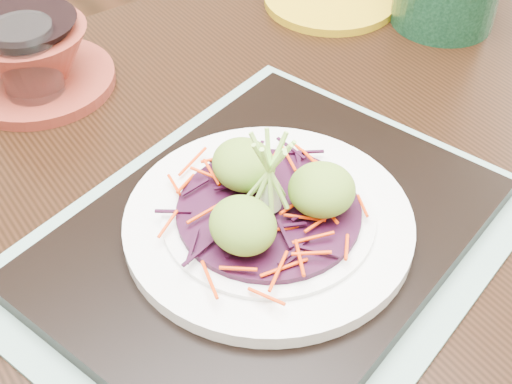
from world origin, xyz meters
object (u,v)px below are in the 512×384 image
dining_table (196,269)px  water_glass (30,64)px  terracotta_bowl_set (34,61)px  white_plate (269,221)px  serving_tray (268,235)px

dining_table → water_glass: water_glass is taller
dining_table → terracotta_bowl_set: (-0.05, 0.26, 0.12)m
white_plate → terracotta_bowl_set: 0.35m
serving_tray → water_glass: (-0.10, 0.32, 0.03)m
terracotta_bowl_set → white_plate: bearing=-76.0°
dining_table → white_plate: bearing=-69.9°
white_plate → terracotta_bowl_set: size_ratio=1.18×
white_plate → dining_table: bearing=112.9°
white_plate → terracotta_bowl_set: bearing=104.0°
terracotta_bowl_set → dining_table: bearing=-78.9°
dining_table → serving_tray: (0.03, -0.08, 0.10)m
water_glass → serving_tray: bearing=-73.2°
water_glass → dining_table: bearing=-75.4°
serving_tray → dining_table: bearing=93.9°
serving_tray → white_plate: size_ratio=1.54×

